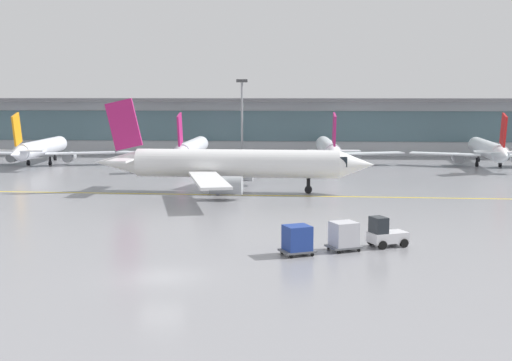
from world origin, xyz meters
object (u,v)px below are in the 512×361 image
object	(u,v)px
gate_airplane_2	(192,149)
cargo_dolly_lead	(344,235)
taxiing_regional_jet	(234,164)
apron_light_mast_1	(242,114)
baggage_tug	(385,234)
gate_airplane_1	(41,148)
gate_airplane_4	(487,150)
cargo_dolly_trailing	(297,239)
gate_airplane_3	(328,149)

from	to	relation	value
gate_airplane_2	cargo_dolly_lead	distance (m)	57.32
taxiing_regional_jet	apron_light_mast_1	distance (m)	39.57
baggage_tug	cargo_dolly_lead	size ratio (longest dim) A/B	1.14
cargo_dolly_lead	apron_light_mast_1	size ratio (longest dim) A/B	0.20
gate_airplane_1	gate_airplane_4	distance (m)	65.01
taxiing_regional_jet	cargo_dolly_lead	distance (m)	28.38
gate_airplane_2	gate_airplane_4	xyz separation A→B (m)	(42.80, 1.18, 0.00)
gate_airplane_2	taxiing_regional_jet	size ratio (longest dim) A/B	0.80
gate_airplane_4	cargo_dolly_trailing	world-z (taller)	gate_airplane_4
gate_airplane_2	gate_airplane_1	bearing A→B (deg)	93.15
cargo_dolly_trailing	baggage_tug	bearing A→B (deg)	0.00
baggage_tug	apron_light_mast_1	bearing A→B (deg)	78.15
baggage_tug	apron_light_mast_1	size ratio (longest dim) A/B	0.23
gate_airplane_3	cargo_dolly_trailing	xyz separation A→B (m)	(-3.95, -56.91, -1.32)
taxiing_regional_jet	cargo_dolly_lead	size ratio (longest dim) A/B	11.57
gate_airplane_1	apron_light_mast_1	world-z (taller)	apron_light_mast_1
cargo_dolly_trailing	apron_light_mast_1	bearing A→B (deg)	72.68
gate_airplane_1	baggage_tug	xyz separation A→B (m)	(44.11, -51.48, -1.48)
baggage_tug	cargo_dolly_lead	xyz separation A→B (m)	(-2.89, -1.37, 0.16)
taxiing_regional_jet	cargo_dolly_trailing	world-z (taller)	taxiing_regional_jet
gate_airplane_2	taxiing_regional_jet	xyz separation A→B (m)	(8.99, -27.58, 0.60)
baggage_tug	cargo_dolly_lead	distance (m)	3.20
gate_airplane_1	cargo_dolly_lead	size ratio (longest dim) A/B	9.24
gate_airplane_2	taxiing_regional_jet	world-z (taller)	taxiing_regional_jet
baggage_tug	cargo_dolly_trailing	world-z (taller)	baggage_tug
cargo_dolly_lead	gate_airplane_1	bearing A→B (deg)	102.50
gate_airplane_2	gate_airplane_3	bearing A→B (deg)	-85.94
baggage_tug	cargo_dolly_trailing	bearing A→B (deg)	180.00
gate_airplane_3	cargo_dolly_trailing	size ratio (longest dim) A/B	9.24
taxiing_regional_jet	gate_airplane_2	bearing A→B (deg)	109.71
gate_airplane_1	gate_airplane_3	xyz separation A→B (m)	(42.08, 2.58, 0.00)
apron_light_mast_1	taxiing_regional_jet	bearing A→B (deg)	-86.18
taxiing_regional_jet	cargo_dolly_lead	xyz separation A→B (m)	(10.08, -26.46, -1.92)
gate_airplane_4	taxiing_regional_jet	world-z (taller)	taxiing_regional_jet
gate_airplane_3	taxiing_regional_jet	xyz separation A→B (m)	(-10.94, -28.97, 0.60)
gate_airplane_2	cargo_dolly_lead	size ratio (longest dim) A/B	9.21
gate_airplane_4	taxiing_regional_jet	bearing A→B (deg)	133.65
gate_airplane_2	gate_airplane_4	bearing A→B (deg)	-88.36
baggage_tug	gate_airplane_1	bearing A→B (deg)	105.14
gate_airplane_2	cargo_dolly_trailing	distance (m)	57.78
gate_airplane_1	taxiing_regional_jet	size ratio (longest dim) A/B	0.80
gate_airplane_3	cargo_dolly_trailing	distance (m)	57.06
gate_airplane_3	baggage_tug	bearing A→B (deg)	179.25
gate_airplane_1	apron_light_mast_1	xyz separation A→B (m)	(28.53, 12.89, 4.63)
gate_airplane_3	taxiing_regional_jet	distance (m)	30.97
baggage_tug	gate_airplane_2	bearing A→B (deg)	87.17
gate_airplane_1	cargo_dolly_lead	bearing A→B (deg)	-144.87
cargo_dolly_trailing	apron_light_mast_1	world-z (taller)	apron_light_mast_1
cargo_dolly_trailing	gate_airplane_4	bearing A→B (deg)	39.21
gate_airplane_2	gate_airplane_3	size ratio (longest dim) A/B	1.00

